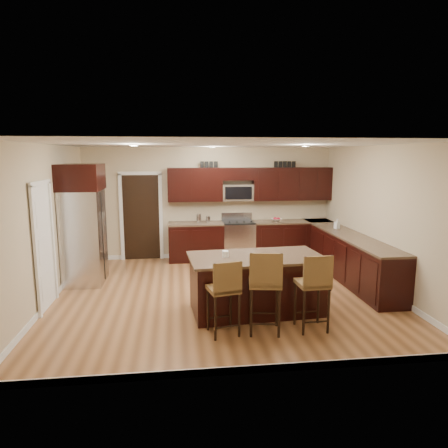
{
  "coord_description": "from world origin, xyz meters",
  "views": [
    {
      "loc": [
        -0.81,
        -6.97,
        2.51
      ],
      "look_at": [
        0.08,
        0.4,
        1.23
      ],
      "focal_mm": 32.0,
      "sensor_mm": 36.0,
      "label": 1
    }
  ],
  "objects": [
    {
      "name": "floor",
      "position": [
        0.0,
        0.0,
        0.0
      ],
      "size": [
        6.0,
        6.0,
        0.0
      ],
      "primitive_type": "plane",
      "color": "#9C683E",
      "rests_on": "ground"
    },
    {
      "name": "ceiling",
      "position": [
        0.0,
        0.0,
        2.7
      ],
      "size": [
        6.0,
        6.0,
        0.0
      ],
      "primitive_type": "plane",
      "rotation": [
        3.14,
        0.0,
        0.0
      ],
      "color": "silver",
      "rests_on": "wall_back"
    },
    {
      "name": "wall_back",
      "position": [
        0.0,
        2.75,
        1.35
      ],
      "size": [
        6.0,
        0.0,
        6.0
      ],
      "primitive_type": "plane",
      "rotation": [
        1.57,
        0.0,
        0.0
      ],
      "color": "#C2AF8C",
      "rests_on": "floor"
    },
    {
      "name": "wall_left",
      "position": [
        -3.0,
        0.0,
        1.35
      ],
      "size": [
        0.0,
        5.5,
        5.5
      ],
      "primitive_type": "plane",
      "rotation": [
        1.57,
        0.0,
        1.57
      ],
      "color": "#C2AF8C",
      "rests_on": "floor"
    },
    {
      "name": "wall_right",
      "position": [
        3.0,
        0.0,
        1.35
      ],
      "size": [
        0.0,
        5.5,
        5.5
      ],
      "primitive_type": "plane",
      "rotation": [
        1.57,
        0.0,
        -1.57
      ],
      "color": "#C2AF8C",
      "rests_on": "floor"
    },
    {
      "name": "base_cabinets",
      "position": [
        1.9,
        1.45,
        0.46
      ],
      "size": [
        4.02,
        3.96,
        0.92
      ],
      "color": "black",
      "rests_on": "floor"
    },
    {
      "name": "upper_cabinets",
      "position": [
        1.04,
        2.58,
        1.84
      ],
      "size": [
        4.0,
        0.33,
        0.8
      ],
      "color": "black",
      "rests_on": "wall_back"
    },
    {
      "name": "range",
      "position": [
        0.68,
        2.45,
        0.47
      ],
      "size": [
        0.76,
        0.64,
        1.11
      ],
      "color": "silver",
      "rests_on": "floor"
    },
    {
      "name": "microwave",
      "position": [
        0.68,
        2.6,
        1.62
      ],
      "size": [
        0.76,
        0.31,
        0.4
      ],
      "primitive_type": "cube",
      "color": "silver",
      "rests_on": "upper_cabinets"
    },
    {
      "name": "doorway",
      "position": [
        -1.65,
        2.73,
        1.03
      ],
      "size": [
        0.85,
        0.03,
        2.06
      ],
      "primitive_type": "cube",
      "color": "black",
      "rests_on": "floor"
    },
    {
      "name": "pantry_door",
      "position": [
        -2.98,
        -0.3,
        1.02
      ],
      "size": [
        0.03,
        0.8,
        2.04
      ],
      "primitive_type": "cube",
      "color": "white",
      "rests_on": "floor"
    },
    {
      "name": "letter_decor",
      "position": [
        0.9,
        2.58,
        2.29
      ],
      "size": [
        2.2,
        0.03,
        0.15
      ],
      "primitive_type": null,
      "color": "black",
      "rests_on": "upper_cabinets"
    },
    {
      "name": "island",
      "position": [
        0.45,
        -0.87,
        0.43
      ],
      "size": [
        2.21,
        1.28,
        0.92
      ],
      "rotation": [
        0.0,
        0.0,
        0.08
      ],
      "color": "black",
      "rests_on": "floor"
    },
    {
      "name": "stool_left",
      "position": [
        -0.16,
        -1.71,
        0.68
      ],
      "size": [
        0.49,
        0.49,
        1.1
      ],
      "rotation": [
        0.0,
        0.0,
        0.22
      ],
      "color": "brown",
      "rests_on": "floor"
    },
    {
      "name": "stool_mid",
      "position": [
        0.41,
        -1.72,
        0.75
      ],
      "size": [
        0.52,
        0.52,
        1.21
      ],
      "rotation": [
        0.0,
        0.0,
        -0.17
      ],
      "color": "brown",
      "rests_on": "floor"
    },
    {
      "name": "stool_right",
      "position": [
        1.12,
        -1.71,
        0.71
      ],
      "size": [
        0.45,
        0.45,
        1.14
      ],
      "rotation": [
        0.0,
        0.0,
        0.04
      ],
      "color": "brown",
      "rests_on": "floor"
    },
    {
      "name": "refrigerator",
      "position": [
        -2.62,
        1.0,
        1.2
      ],
      "size": [
        0.79,
        0.98,
        2.35
      ],
      "color": "silver",
      "rests_on": "floor"
    },
    {
      "name": "floor_mat",
      "position": [
        0.27,
        1.53,
        0.01
      ],
      "size": [
        1.0,
        0.69,
        0.01
      ],
      "primitive_type": "cube",
      "rotation": [
        0.0,
        0.0,
        0.05
      ],
      "color": "brown",
      "rests_on": "floor"
    },
    {
      "name": "fruit_bowl",
      "position": [
        1.63,
        2.45,
        0.95
      ],
      "size": [
        0.29,
        0.29,
        0.06
      ],
      "primitive_type": "imported",
      "rotation": [
        0.0,
        0.0,
        0.12
      ],
      "color": "silver",
      "rests_on": "base_cabinets"
    },
    {
      "name": "soap_bottle",
      "position": [
        2.7,
        1.32,
        1.03
      ],
      "size": [
        0.13,
        0.13,
        0.22
      ],
      "primitive_type": "imported",
      "rotation": [
        0.0,
        0.0,
        0.37
      ],
      "color": "#B2B2B2",
      "rests_on": "base_cabinets"
    },
    {
      "name": "canister_tall",
      "position": [
        -0.28,
        2.45,
        1.03
      ],
      "size": [
        0.12,
        0.12,
        0.21
      ],
      "primitive_type": "cylinder",
      "color": "silver",
      "rests_on": "base_cabinets"
    },
    {
      "name": "canister_short",
      "position": [
        -0.06,
        2.45,
        0.99
      ],
      "size": [
        0.11,
        0.11,
        0.15
      ],
      "primitive_type": "cylinder",
      "color": "silver",
      "rests_on": "base_cabinets"
    },
    {
      "name": "island_jar",
      "position": [
        -0.05,
        -0.87,
        0.97
      ],
      "size": [
        0.1,
        0.1,
        0.1
      ],
      "primitive_type": "cylinder",
      "color": "white",
      "rests_on": "island"
    }
  ]
}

